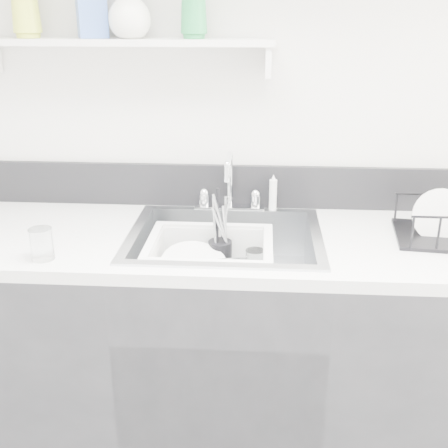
{
  "coord_description": "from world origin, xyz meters",
  "views": [
    {
      "loc": [
        0.12,
        -0.53,
        1.63
      ],
      "look_at": [
        0.0,
        1.14,
        0.98
      ],
      "focal_mm": 45.0,
      "sensor_mm": 36.0,
      "label": 1
    }
  ],
  "objects": [
    {
      "name": "soap_bottle_d",
      "position": [
        -0.12,
        1.41,
        1.65
      ],
      "size": [
        0.1,
        0.1,
        0.23
      ],
      "primitive_type": "imported",
      "rotation": [
        0.0,
        0.0,
        -0.13
      ],
      "color": "#218842",
      "rests_on": "wall_shelf"
    },
    {
      "name": "tumbler_counter",
      "position": [
        -0.53,
        0.97,
        0.97
      ],
      "size": [
        0.07,
        0.07,
        0.1
      ],
      "primitive_type": "cylinder",
      "rotation": [
        0.0,
        0.0,
        0.06
      ],
      "color": "white",
      "rests_on": "counter_run"
    },
    {
      "name": "wall_shelf",
      "position": [
        -0.35,
        1.42,
        1.51
      ],
      "size": [
        1.0,
        0.16,
        0.12
      ],
      "color": "silver",
      "rests_on": "room_shell"
    },
    {
      "name": "sink",
      "position": [
        0.0,
        1.19,
        0.83
      ],
      "size": [
        0.64,
        0.52,
        0.2
      ],
      "primitive_type": null,
      "color": "silver",
      "rests_on": "counter_run"
    },
    {
      "name": "wash_tub",
      "position": [
        -0.05,
        1.16,
        0.83
      ],
      "size": [
        0.45,
        0.38,
        0.16
      ],
      "primitive_type": null,
      "rotation": [
        0.0,
        0.0,
        -0.11
      ],
      "color": "white",
      "rests_on": "sink"
    },
    {
      "name": "counter_run",
      "position": [
        0.0,
        1.19,
        0.46
      ],
      "size": [
        3.2,
        0.62,
        0.92
      ],
      "color": "#28282C",
      "rests_on": "ground"
    },
    {
      "name": "tumbler_in_tub",
      "position": [
        0.1,
        1.21,
        0.81
      ],
      "size": [
        0.07,
        0.07,
        0.09
      ],
      "primitive_type": "cylinder",
      "rotation": [
        0.0,
        0.0,
        0.05
      ],
      "color": "white",
      "rests_on": "wash_tub"
    },
    {
      "name": "soap_bottle_b",
      "position": [
        -0.46,
        1.42,
        1.64
      ],
      "size": [
        0.12,
        0.13,
        0.21
      ],
      "primitive_type": "imported",
      "rotation": [
        0.0,
        0.0,
        0.4
      ],
      "color": "#476DBF",
      "rests_on": "wall_shelf"
    },
    {
      "name": "backsplash",
      "position": [
        0.0,
        1.49,
        1.0
      ],
      "size": [
        3.2,
        0.02,
        0.16
      ],
      "primitive_type": "cube",
      "color": "black",
      "rests_on": "counter_run"
    },
    {
      "name": "plate_stack",
      "position": [
        -0.09,
        1.14,
        0.8
      ],
      "size": [
        0.28,
        0.27,
        0.11
      ],
      "rotation": [
        0.0,
        0.0,
        0.12
      ],
      "color": "white",
      "rests_on": "wash_tub"
    },
    {
      "name": "bowl_small",
      "position": [
        0.09,
        1.11,
        0.79
      ],
      "size": [
        0.16,
        0.16,
        0.04
      ],
      "primitive_type": "imported",
      "rotation": [
        0.0,
        0.0,
        0.42
      ],
      "color": "white",
      "rests_on": "wash_tub"
    },
    {
      "name": "soap_bottle_c",
      "position": [
        -0.33,
        1.4,
        1.62
      ],
      "size": [
        0.18,
        0.18,
        0.18
      ],
      "primitive_type": "imported",
      "rotation": [
        0.0,
        0.0,
        -0.38
      ],
      "color": "silver",
      "rests_on": "wall_shelf"
    },
    {
      "name": "utensil_cup",
      "position": [
        -0.02,
        1.26,
        0.83
      ],
      "size": [
        0.08,
        0.08,
        0.28
      ],
      "rotation": [
        0.0,
        0.0,
        -0.05
      ],
      "color": "black",
      "rests_on": "wash_tub"
    },
    {
      "name": "side_sprayer",
      "position": [
        0.16,
        1.44,
        0.99
      ],
      "size": [
        0.03,
        0.03,
        0.14
      ],
      "primitive_type": "cylinder",
      "color": "white",
      "rests_on": "counter_run"
    },
    {
      "name": "ladle",
      "position": [
        -0.06,
        1.2,
        0.81
      ],
      "size": [
        0.25,
        0.26,
        0.08
      ],
      "primitive_type": null,
      "rotation": [
        0.0,
        0.0,
        -0.85
      ],
      "color": "silver",
      "rests_on": "wash_tub"
    },
    {
      "name": "faucet",
      "position": [
        0.0,
        1.44,
        0.98
      ],
      "size": [
        0.26,
        0.18,
        0.23
      ],
      "color": "silver",
      "rests_on": "counter_run"
    }
  ]
}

